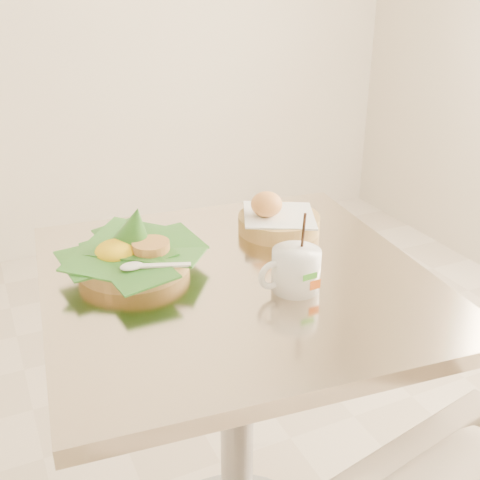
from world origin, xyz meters
name	(u,v)px	position (x,y,z in m)	size (l,w,h in m)	color
cafe_table	(237,372)	(0.15, -0.05, 0.53)	(0.77, 0.77, 0.75)	gray
rice_basket	(132,251)	(-0.02, 0.06, 0.79)	(0.26, 0.26, 0.13)	tan
bread_basket	(277,219)	(0.31, 0.10, 0.78)	(0.20, 0.20, 0.09)	tan
coffee_mug	(295,269)	(0.22, -0.14, 0.79)	(0.12, 0.09, 0.15)	white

